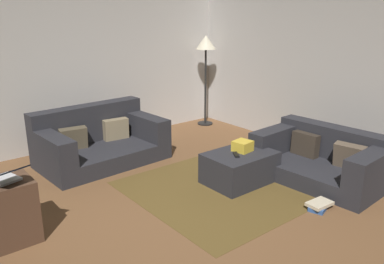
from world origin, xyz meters
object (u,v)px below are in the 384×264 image
object	(u,v)px
gift_box	(243,146)
laptop	(2,178)
book_stack	(319,205)
corner_lamp	(206,49)
ottoman	(240,167)
couch_right	(323,159)
couch_left	(98,141)
tv_remote	(236,155)
side_table	(4,212)

from	to	relation	value
gift_box	laptop	size ratio (longest dim) A/B	0.44
book_stack	corner_lamp	bearing A→B (deg)	69.64
ottoman	laptop	xyz separation A→B (m)	(-2.59, 0.34, 0.46)
book_stack	couch_right	bearing A→B (deg)	32.01
couch_left	gift_box	bearing A→B (deg)	118.91
couch_left	tv_remote	bearing A→B (deg)	113.70
couch_left	ottoman	xyz separation A→B (m)	(1.02, -1.76, -0.09)
gift_box	tv_remote	distance (m)	0.19
couch_right	book_stack	xyz separation A→B (m)	(-0.74, -0.46, -0.21)
tv_remote	book_stack	world-z (taller)	tv_remote
corner_lamp	side_table	bearing A→B (deg)	-155.15
couch_right	gift_box	size ratio (longest dim) A/B	7.61
book_stack	laptop	bearing A→B (deg)	153.39
side_table	book_stack	bearing A→B (deg)	-27.48
couch_right	laptop	bearing A→B (deg)	72.05
corner_lamp	couch_right	bearing A→B (deg)	-99.67
laptop	book_stack	xyz separation A→B (m)	(2.75, -1.38, -0.61)
couch_left	couch_right	distance (m)	3.02
couch_left	ottoman	bearing A→B (deg)	116.75
couch_left	gift_box	distance (m)	2.05
couch_left	side_table	world-z (taller)	couch_left
gift_box	book_stack	size ratio (longest dim) A/B	0.70
ottoman	gift_box	distance (m)	0.27
side_table	couch_left	bearing A→B (deg)	40.60
ottoman	book_stack	distance (m)	1.06
couch_left	book_stack	world-z (taller)	couch_left
couch_left	corner_lamp	world-z (taller)	corner_lamp
laptop	couch_right	bearing A→B (deg)	-14.72
book_stack	corner_lamp	world-z (taller)	corner_lamp
gift_box	laptop	world-z (taller)	laptop
couch_right	tv_remote	xyz separation A→B (m)	(-1.00, 0.54, 0.13)
gift_box	corner_lamp	world-z (taller)	corner_lamp
couch_right	corner_lamp	xyz separation A→B (m)	(0.48, 2.82, 1.12)
gift_box	side_table	size ratio (longest dim) A/B	0.35
couch_right	ottoman	xyz separation A→B (m)	(-0.89, 0.58, -0.07)
ottoman	book_stack	bearing A→B (deg)	-81.46
couch_right	laptop	distance (m)	3.62
ottoman	corner_lamp	size ratio (longest dim) A/B	0.52
couch_right	corner_lamp	distance (m)	3.08
ottoman	side_table	size ratio (longest dim) A/B	1.42
couch_left	tv_remote	xyz separation A→B (m)	(0.91, -1.80, 0.11)
couch_left	gift_box	size ratio (longest dim) A/B	8.30
ottoman	couch_right	bearing A→B (deg)	-32.79
ottoman	book_stack	size ratio (longest dim) A/B	2.84
ottoman	corner_lamp	bearing A→B (deg)	58.56
couch_right	corner_lamp	bearing A→B (deg)	-12.89
couch_right	side_table	bearing A→B (deg)	71.18
side_table	couch_right	bearing A→B (deg)	-15.59
couch_left	corner_lamp	bearing A→B (deg)	-171.88
couch_left	book_stack	distance (m)	3.05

